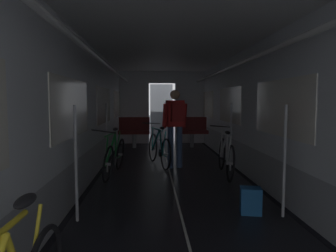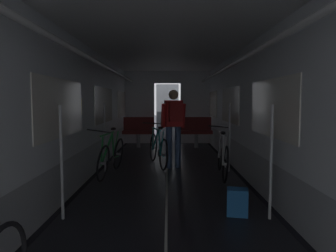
{
  "view_description": "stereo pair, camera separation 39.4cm",
  "coord_description": "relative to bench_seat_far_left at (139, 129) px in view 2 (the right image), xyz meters",
  "views": [
    {
      "loc": [
        -0.37,
        -1.62,
        1.45
      ],
      "look_at": [
        0.0,
        5.28,
        0.89
      ],
      "focal_mm": 33.39,
      "sensor_mm": 36.0,
      "label": 1
    },
    {
      "loc": [
        0.02,
        -1.63,
        1.45
      ],
      "look_at": [
        0.0,
        5.28,
        0.89
      ],
      "focal_mm": 33.39,
      "sensor_mm": 36.0,
      "label": 2
    }
  ],
  "objects": [
    {
      "name": "train_car_shell",
      "position": [
        0.9,
        -4.47,
        1.13
      ],
      "size": [
        3.14,
        12.34,
        2.57
      ],
      "color": "black",
      "rests_on": "ground"
    },
    {
      "name": "bench_seat_far_left",
      "position": [
        0.0,
        0.0,
        0.0
      ],
      "size": [
        0.98,
        0.51,
        0.95
      ],
      "color": "gray",
      "rests_on": "ground"
    },
    {
      "name": "bench_seat_far_right",
      "position": [
        1.8,
        0.0,
        0.0
      ],
      "size": [
        0.98,
        0.51,
        0.95
      ],
      "color": "gray",
      "rests_on": "ground"
    },
    {
      "name": "bicycle_white",
      "position": [
        1.97,
        -3.79,
        -0.18
      ],
      "size": [
        0.44,
        1.69,
        0.95
      ],
      "color": "black",
      "rests_on": "ground"
    },
    {
      "name": "bicycle_green",
      "position": [
        -0.18,
        -3.69,
        -0.19
      ],
      "size": [
        0.5,
        1.69,
        0.95
      ],
      "color": "black",
      "rests_on": "ground"
    },
    {
      "name": "person_cyclist_aisle",
      "position": [
        1.05,
        -3.04,
        0.45
      ],
      "size": [
        0.56,
        0.45,
        1.69
      ],
      "color": "#384C75",
      "rests_on": "ground"
    },
    {
      "name": "bicycle_teal_in_aisle",
      "position": [
        0.7,
        -2.78,
        -0.18
      ],
      "size": [
        0.64,
        1.65,
        0.95
      ],
      "color": "black",
      "rests_on": "ground"
    },
    {
      "name": "backpack_on_floor",
      "position": [
        1.8,
        -5.85,
        -0.4
      ],
      "size": [
        0.29,
        0.25,
        0.34
      ],
      "primitive_type": "cube",
      "rotation": [
        0.0,
        0.0,
        -0.19
      ],
      "color": "#1E5693",
      "rests_on": "ground"
    }
  ]
}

